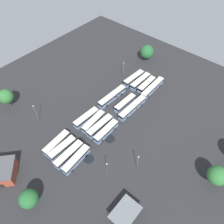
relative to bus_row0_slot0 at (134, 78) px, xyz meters
The scene contains 31 objects.
ground_plane 25.02m from the bus_row0_slot0, 12.89° to the left, with size 129.26×129.26×0.00m, color #28282B.
bus_row0_slot0 is the anchor object (origin of this frame).
bus_row0_slot1 3.73m from the bus_row0_slot0, 92.95° to the left, with size 12.71×2.85×3.42m.
bus_row0_slot2 7.34m from the bus_row0_slot0, 91.69° to the left, with size 11.52×2.79×3.42m.
bus_row0_slot3 10.72m from the bus_row0_slot0, 91.13° to the left, with size 15.75×2.87×3.42m.
bus_row1_slot0 16.32m from the bus_row0_slot0, ahead, with size 15.79×3.17×3.42m.
bus_row1_slot2 17.37m from the bus_row0_slot0, 24.35° to the left, with size 11.62×2.95×3.42m.
bus_row1_slot3 19.37m from the bus_row0_slot0, 35.18° to the left, with size 15.76×2.96×3.42m.
bus_row2_slot0 32.78m from the bus_row0_slot0, ahead, with size 12.11×3.13×3.42m.
bus_row2_slot1 32.50m from the bus_row0_slot0, ahead, with size 12.03×3.35×3.42m.
bus_row2_slot2 33.01m from the bus_row0_slot0, 12.79° to the left, with size 12.59×2.92×3.42m.
bus_row2_slot3 34.26m from the bus_row0_slot0, 18.58° to the left, with size 12.05×2.79×3.42m.
bus_row3_slot0 48.69m from the bus_row0_slot0, ahead, with size 11.92×3.46×3.42m.
bus_row3_slot1 48.88m from the bus_row0_slot0, ahead, with size 11.54×2.89×3.42m.
bus_row3_slot2 49.57m from the bus_row0_slot0, ahead, with size 12.62×2.90×3.42m.
bus_row3_slot3 49.87m from the bus_row0_slot0, 12.84° to the left, with size 12.46×3.55×3.42m.
depot_building 68.49m from the bus_row0_slot0, ahead, with size 12.67×12.71×5.10m.
maintenance_shelter 62.76m from the bus_row0_slot0, 34.66° to the left, with size 9.02×6.64×3.41m.
lamp_post_by_building 50.27m from the bus_row0_slot0, 26.58° to the left, with size 0.56×0.28×7.32m.
lamp_post_mid_lot 46.31m from the bus_row0_slot0, 38.50° to the left, with size 0.56×0.28×7.38m.
lamp_post_near_entrance 6.43m from the bus_row0_slot0, 68.91° to the right, with size 0.56×0.28×9.59m.
lamp_post_far_corner 48.27m from the bus_row0_slot0, 17.75° to the right, with size 0.56×0.28×9.31m.
tree_northeast 18.68m from the bus_row0_slot0, 164.01° to the right, with size 7.08×7.08×9.23m.
tree_northwest 69.05m from the bus_row0_slot0, ahead, with size 5.88×5.88×8.11m.
tree_south_edge 58.09m from the bus_row0_slot0, 32.44° to the right, with size 6.32×6.32×9.24m.
tree_west_edge 56.99m from the bus_row0_slot0, 64.49° to the left, with size 6.44×6.44×9.10m.
puddle_between_rows 42.05m from the bus_row0_slot0, ahead, with size 3.85×3.85×0.01m, color black.
puddle_back_corner 20.08m from the bus_row0_slot0, ahead, with size 2.40×2.40×0.01m, color black.
puddle_centre_drain 36.00m from the bus_row0_slot0, 22.06° to the left, with size 4.16×4.16×0.01m, color black.
puddle_front_lane 22.23m from the bus_row0_slot0, 24.52° to the left, with size 3.36×3.36×0.01m, color black.
puddle_near_shelter 47.00m from the bus_row0_slot0, 16.82° to the left, with size 3.88×3.88×0.01m, color black.
Camera 1 is at (45.34, 40.45, 72.06)m, focal length 35.44 mm.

